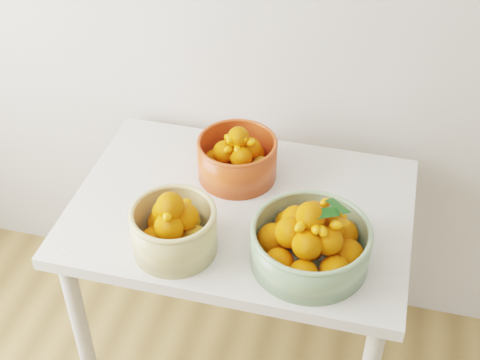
# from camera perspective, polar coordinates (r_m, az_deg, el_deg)

# --- Properties ---
(table) EXTENTS (1.00, 0.70, 0.75)m
(table) POSITION_cam_1_polar(r_m,az_deg,el_deg) (2.05, 0.08, -4.23)
(table) COLOR silver
(table) RESTS_ON ground
(bowl_cream) EXTENTS (0.31, 0.31, 0.20)m
(bowl_cream) POSITION_cam_1_polar(r_m,az_deg,el_deg) (1.81, -5.69, -4.14)
(bowl_cream) COLOR tan
(bowl_cream) RESTS_ON table
(bowl_green) EXTENTS (0.40, 0.40, 0.21)m
(bowl_green) POSITION_cam_1_polar(r_m,az_deg,el_deg) (1.78, 6.05, -5.27)
(bowl_green) COLOR gray
(bowl_green) RESTS_ON table
(bowl_orange) EXTENTS (0.29, 0.29, 0.18)m
(bowl_orange) POSITION_cam_1_polar(r_m,az_deg,el_deg) (2.05, -0.24, 1.94)
(bowl_orange) COLOR red
(bowl_orange) RESTS_ON table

